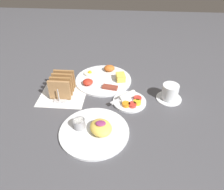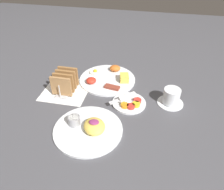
# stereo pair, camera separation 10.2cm
# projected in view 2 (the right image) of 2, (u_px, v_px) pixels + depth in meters

# --- Properties ---
(ground_plane) EXTENTS (3.00, 3.00, 0.00)m
(ground_plane) POSITION_uv_depth(u_px,v_px,m) (98.00, 106.00, 1.00)
(ground_plane) COLOR #47474C
(napkin_flat) EXTENTS (0.22, 0.22, 0.00)m
(napkin_flat) POSITION_uv_depth(u_px,v_px,m) (66.00, 90.00, 1.10)
(napkin_flat) COLOR white
(napkin_flat) RESTS_ON ground_plane
(plate_breakfast) EXTENTS (0.30, 0.30, 0.05)m
(plate_breakfast) POSITION_uv_depth(u_px,v_px,m) (108.00, 78.00, 1.17)
(plate_breakfast) COLOR white
(plate_breakfast) RESTS_ON ground_plane
(plate_condiments) EXTENTS (0.17, 0.16, 0.04)m
(plate_condiments) POSITION_uv_depth(u_px,v_px,m) (129.00, 102.00, 1.01)
(plate_condiments) COLOR white
(plate_condiments) RESTS_ON ground_plane
(plate_foreground) EXTENTS (0.28, 0.28, 0.06)m
(plate_foreground) POSITION_uv_depth(u_px,v_px,m) (89.00, 128.00, 0.87)
(plate_foreground) COLOR white
(plate_foreground) RESTS_ON ground_plane
(toast_rack) EXTENTS (0.10, 0.15, 0.10)m
(toast_rack) POSITION_uv_depth(u_px,v_px,m) (65.00, 82.00, 1.07)
(toast_rack) COLOR #B7B7BC
(toast_rack) RESTS_ON ground_plane
(coffee_cup) EXTENTS (0.12, 0.12, 0.08)m
(coffee_cup) POSITION_uv_depth(u_px,v_px,m) (171.00, 97.00, 1.00)
(coffee_cup) COLOR white
(coffee_cup) RESTS_ON ground_plane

